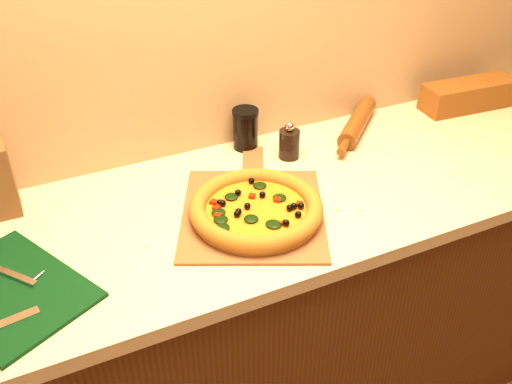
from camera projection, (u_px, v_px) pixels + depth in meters
name	position (u px, v px, depth m)	size (l,w,h in m)	color
cabinet	(246.00, 323.00, 1.81)	(2.80, 0.65, 0.86)	#44260E
countertop	(244.00, 208.00, 1.56)	(2.84, 0.68, 0.04)	beige
pizza_peel	(253.00, 209.00, 1.51)	(0.51, 0.59, 0.01)	brown
pizza	(256.00, 209.00, 1.47)	(0.35, 0.35, 0.05)	#BB6F2E
cutting_board	(8.00, 292.00, 1.25)	(0.39, 0.44, 0.03)	black
pepper_grinder	(289.00, 143.00, 1.72)	(0.06, 0.06, 0.12)	black
rolling_pin	(358.00, 122.00, 1.88)	(0.34, 0.31, 0.06)	#5C2F0F
bread_bag	(469.00, 95.00, 2.01)	(0.35, 0.11, 0.09)	brown
dark_jar	(246.00, 129.00, 1.76)	(0.08, 0.08, 0.13)	black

